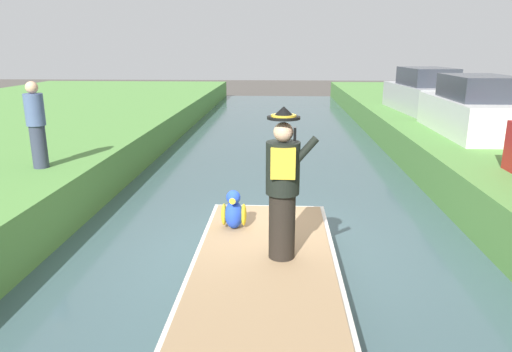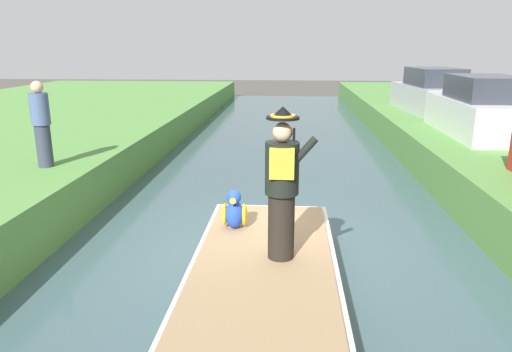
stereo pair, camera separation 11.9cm
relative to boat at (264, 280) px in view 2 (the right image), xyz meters
The scene contains 8 objects.
ground_plane 1.46m from the boat, 90.00° to the left, with size 80.00×80.00×0.00m, color #4C4742.
canal_water 1.45m from the boat, 90.00° to the left, with size 6.72×48.00×0.10m, color #3D565B.
boat is the anchor object (origin of this frame).
person_pirate 1.25m from the boat, ahead, with size 0.61×0.42×1.85m.
parrot_plush 1.20m from the boat, 116.50° to the left, with size 0.36×0.35×0.57m.
parked_car_white 8.88m from the boat, 54.08° to the left, with size 1.72×4.01×1.50m.
parked_car_silver 12.68m from the boat, 65.87° to the left, with size 2.00×4.12×1.50m.
person_bystander 5.47m from the boat, 144.75° to the left, with size 0.34×0.34×1.60m.
Camera 2 is at (0.29, -6.68, 3.21)m, focal length 32.94 mm.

